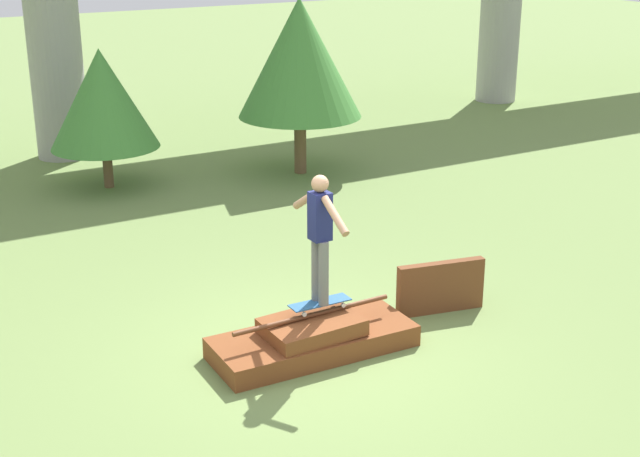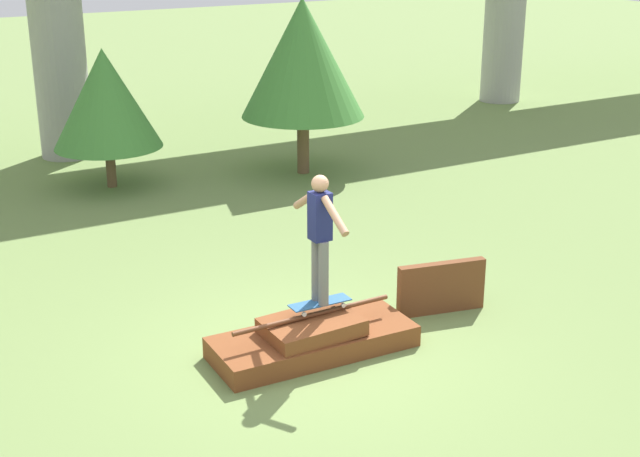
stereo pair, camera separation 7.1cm
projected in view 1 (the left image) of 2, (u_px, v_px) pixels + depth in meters
name	position (u px, v px, depth m)	size (l,w,h in m)	color
ground_plane	(313.00, 352.00, 10.55)	(80.00, 80.00, 0.00)	olive
scrap_pile	(313.00, 338.00, 10.48)	(2.45, 1.05, 0.51)	brown
scrap_plank_loose	(440.00, 287.00, 11.52)	(1.19, 0.38, 0.68)	brown
skateboard	(320.00, 303.00, 10.46)	(0.76, 0.24, 0.09)	#23517F
skater	(320.00, 230.00, 10.16)	(0.23, 1.20, 1.55)	slate
tree_behind_left	(300.00, 58.00, 17.17)	(2.42, 2.42, 3.45)	brown
tree_behind_right	(102.00, 99.00, 16.41)	(2.02, 2.02, 2.62)	brown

